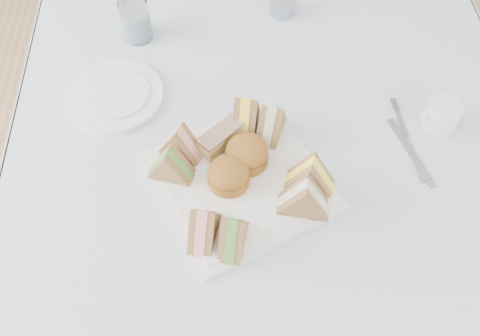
{
  "coord_description": "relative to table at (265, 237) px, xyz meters",
  "views": [
    {
      "loc": [
        -0.1,
        -0.6,
        1.57
      ],
      "look_at": [
        -0.07,
        -0.08,
        0.8
      ],
      "focal_mm": 40.0,
      "sensor_mm": 36.0,
      "label": 1
    }
  ],
  "objects": [
    {
      "name": "sandwich_fr_a",
      "position": [
        0.05,
        -0.09,
        0.43
      ],
      "size": [
        0.1,
        0.06,
        0.08
      ],
      "primitive_type": null,
      "rotation": [
        0.0,
        0.0,
        -0.29
      ],
      "color": "brown",
      "rests_on": "serving_plate"
    },
    {
      "name": "knife",
      "position": [
        0.26,
        -0.03,
        0.38
      ],
      "size": [
        0.06,
        0.17,
        0.0
      ],
      "primitive_type": "cube",
      "rotation": [
        0.0,
        0.0,
        0.28
      ],
      "color": "#9EA1B4",
      "rests_on": "tablecloth"
    },
    {
      "name": "sandwich_fl_a",
      "position": [
        -0.13,
        -0.18,
        0.43
      ],
      "size": [
        0.06,
        0.1,
        0.08
      ],
      "primitive_type": null,
      "rotation": [
        0.0,
        0.0,
        1.3
      ],
      "color": "brown",
      "rests_on": "serving_plate"
    },
    {
      "name": "floor",
      "position": [
        0.0,
        0.0,
        -0.37
      ],
      "size": [
        4.0,
        4.0,
        0.0
      ],
      "primitive_type": "plane",
      "color": "#9E7751",
      "rests_on": "ground"
    },
    {
      "name": "sandwich_br_b",
      "position": [
        -0.05,
        0.05,
        0.43
      ],
      "size": [
        0.06,
        0.1,
        0.08
      ],
      "primitive_type": null,
      "rotation": [
        0.0,
        0.0,
        -1.8
      ],
      "color": "brown",
      "rests_on": "serving_plate"
    },
    {
      "name": "fork",
      "position": [
        0.26,
        -0.01,
        0.38
      ],
      "size": [
        0.02,
        0.17,
        0.0
      ],
      "primitive_type": "cube",
      "rotation": [
        0.0,
        0.0,
        0.06
      ],
      "color": "#9EA1B4",
      "rests_on": "tablecloth"
    },
    {
      "name": "tablecloth",
      "position": [
        0.0,
        0.0,
        0.37
      ],
      "size": [
        1.02,
        1.02,
        0.01
      ],
      "primitive_type": "cube",
      "color": "#C1DFFD",
      "rests_on": "table"
    },
    {
      "name": "sandwich_fr_b",
      "position": [
        0.04,
        -0.14,
        0.43
      ],
      "size": [
        0.1,
        0.06,
        0.08
      ],
      "primitive_type": null,
      "rotation": [
        0.0,
        0.0,
        -0.2
      ],
      "color": "brown",
      "rests_on": "serving_plate"
    },
    {
      "name": "sandwich_fl_b",
      "position": [
        -0.09,
        -0.2,
        0.43
      ],
      "size": [
        0.06,
        0.09,
        0.07
      ],
      "primitive_type": null,
      "rotation": [
        0.0,
        0.0,
        1.32
      ],
      "color": "brown",
      "rests_on": "serving_plate"
    },
    {
      "name": "pastry_slice",
      "position": [
        -0.1,
        0.0,
        0.41
      ],
      "size": [
        0.09,
        0.09,
        0.04
      ],
      "primitive_type": "cube",
      "rotation": [
        0.0,
        0.0,
        0.73
      ],
      "color": "#DED484",
      "rests_on": "serving_plate"
    },
    {
      "name": "sandwich_bl_a",
      "position": [
        -0.19,
        -0.06,
        0.43
      ],
      "size": [
        0.09,
        0.06,
        0.07
      ],
      "primitive_type": null,
      "rotation": [
        0.0,
        0.0,
        2.81
      ],
      "color": "brown",
      "rests_on": "serving_plate"
    },
    {
      "name": "sandwich_br_a",
      "position": [
        -0.0,
        0.03,
        0.43
      ],
      "size": [
        0.07,
        0.1,
        0.08
      ],
      "primitive_type": null,
      "rotation": [
        0.0,
        0.0,
        -1.94
      ],
      "color": "brown",
      "rests_on": "serving_plate"
    },
    {
      "name": "creamer_jug",
      "position": [
        0.33,
        0.04,
        0.4
      ],
      "size": [
        0.07,
        0.07,
        0.06
      ],
      "primitive_type": "cylinder",
      "rotation": [
        0.0,
        0.0,
        0.16
      ],
      "color": "white",
      "rests_on": "tablecloth"
    },
    {
      "name": "side_plate",
      "position": [
        -0.31,
        0.15,
        0.38
      ],
      "size": [
        0.24,
        0.24,
        0.01
      ],
      "primitive_type": "cylinder",
      "rotation": [
        0.0,
        0.0,
        0.26
      ],
      "color": "white",
      "rests_on": "tablecloth"
    },
    {
      "name": "tea_strainer",
      "position": [
        0.06,
        0.39,
        0.39
      ],
      "size": [
        0.07,
        0.07,
        0.04
      ],
      "primitive_type": "cylinder",
      "rotation": [
        0.0,
        0.0,
        -0.08
      ],
      "color": "#9EA1B4",
      "rests_on": "tablecloth"
    },
    {
      "name": "serving_plate",
      "position": [
        -0.07,
        -0.08,
        0.38
      ],
      "size": [
        0.37,
        0.37,
        0.01
      ],
      "primitive_type": "cube",
      "rotation": [
        0.0,
        0.0,
        0.44
      ],
      "color": "white",
      "rests_on": "tablecloth"
    },
    {
      "name": "table",
      "position": [
        0.0,
        0.0,
        0.0
      ],
      "size": [
        0.9,
        0.9,
        0.74
      ],
      "primitive_type": "cube",
      "color": "brown",
      "rests_on": "floor"
    },
    {
      "name": "scone_right",
      "position": [
        -0.05,
        -0.04,
        0.41
      ],
      "size": [
        0.11,
        0.11,
        0.05
      ],
      "primitive_type": "cylinder",
      "rotation": [
        0.0,
        0.0,
        0.83
      ],
      "color": "#A36428",
      "rests_on": "serving_plate"
    },
    {
      "name": "water_glass",
      "position": [
        -0.27,
        0.33,
        0.42
      ],
      "size": [
        0.08,
        0.08,
        0.09
      ],
      "primitive_type": "cylinder",
      "rotation": [
        0.0,
        0.0,
        0.26
      ],
      "color": "white",
      "rests_on": "tablecloth"
    },
    {
      "name": "sandwich_bl_b",
      "position": [
        -0.17,
        -0.01,
        0.43
      ],
      "size": [
        0.09,
        0.07,
        0.07
      ],
      "primitive_type": null,
      "rotation": [
        0.0,
        0.0,
        2.64
      ],
      "color": "brown",
      "rests_on": "serving_plate"
    },
    {
      "name": "scone_left",
      "position": [
        -0.09,
        -0.08,
        0.41
      ],
      "size": [
        0.11,
        0.11,
        0.05
      ],
      "primitive_type": "cylinder",
      "rotation": [
        0.0,
        0.0,
        0.61
      ],
      "color": "#A36428",
      "rests_on": "serving_plate"
    }
  ]
}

